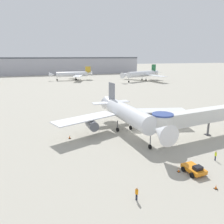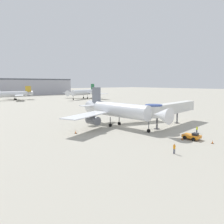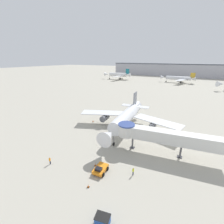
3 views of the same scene
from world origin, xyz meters
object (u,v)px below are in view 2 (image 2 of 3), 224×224
Objects in this scene: background_jet_green_tail at (84,92)px; background_jet_gold_tail at (12,94)px; traffic_cone_apron_front at (213,142)px; pushback_tug_orange at (192,136)px; traffic_cone_near_nose at (182,138)px; traffic_cone_port_wing at (76,132)px; ground_crew_wing_walker at (197,129)px; main_airplane at (119,111)px; ground_crew_marshaller at (174,148)px; jet_bridge at (170,109)px.

background_jet_gold_tail is (-44.75, 19.75, -0.58)m from background_jet_green_tail.
pushback_tug_orange is at bearing 92.50° from traffic_cone_apron_front.
pushback_tug_orange is 2.20m from traffic_cone_near_nose.
traffic_cone_near_nose is at bearing 111.83° from traffic_cone_apron_front.
pushback_tug_orange reaches higher than traffic_cone_port_wing.
traffic_cone_port_wing is 115.83m from background_jet_gold_tail.
ground_crew_wing_walker is (21.92, -17.61, 0.59)m from traffic_cone_port_wing.
main_airplane is 13.54m from traffic_cone_port_wing.
traffic_cone_near_nose is (1.01, -18.54, -4.04)m from main_airplane.
traffic_cone_port_wing is (-15.86, 19.95, -0.30)m from pushback_tug_orange.
traffic_cone_port_wing is at bearing 123.57° from traffic_cone_apron_front.
ground_crew_marshaller is (5.14, -23.09, 0.61)m from traffic_cone_port_wing.
ground_crew_marshaller is at bearing -154.75° from traffic_cone_near_nose.
traffic_cone_port_wing is 1.19× the size of traffic_cone_near_nose.
main_airplane reaches higher than ground_crew_wing_walker.
traffic_cone_apron_front is 0.02× the size of background_jet_gold_tail.
ground_crew_wing_walker is at bearing -44.25° from background_jet_green_tail.
traffic_cone_port_wing is at bearing 126.37° from traffic_cone_near_nose.
ground_crew_marshaller reaches higher than traffic_cone_port_wing.
ground_crew_marshaller is at bearing -150.27° from jet_bridge.
traffic_cone_near_nose is (-1.92, 1.02, -0.37)m from pushback_tug_orange.
background_jet_gold_tail is (-7.77, 122.38, -0.48)m from jet_bridge.
traffic_cone_port_wing is at bearing -6.91° from ground_crew_marshaller.
jet_bridge reaches higher than traffic_cone_apron_front.
traffic_cone_port_wing is (-24.78, 7.87, -4.29)m from jet_bridge.
traffic_cone_near_nose is 0.40× the size of ground_crew_wing_walker.
traffic_cone_port_wing is 0.02× the size of background_jet_green_tail.
main_airplane reaches higher than jet_bridge.
traffic_cone_port_wing is at bearing -112.73° from ground_crew_wing_walker.
traffic_cone_near_nose is 0.39× the size of ground_crew_marshaller.
pushback_tug_orange reaches higher than traffic_cone_apron_front.
traffic_cone_apron_front is (2.10, -5.25, -0.00)m from traffic_cone_near_nose.
pushback_tug_orange is at bearing -52.86° from ground_crew_wing_walker.
pushback_tug_orange is at bearing -51.51° from traffic_cone_port_wing.
jet_bridge reaches higher than pushback_tug_orange.
background_jet_gold_tail reaches higher than traffic_cone_near_nose.
pushback_tug_orange is (-8.92, -12.09, -3.99)m from jet_bridge.
ground_crew_marshaller is (-10.72, -3.14, 0.31)m from pushback_tug_orange.
pushback_tug_orange is 0.10× the size of background_jet_green_tail.
jet_bridge is at bearing 45.61° from traffic_cone_near_nose.
traffic_cone_apron_front is 0.40× the size of ground_crew_wing_walker.
jet_bridge is 6.59× the size of pushback_tug_orange.
main_airplane is 1.05× the size of background_jet_gold_tail.
main_airplane reaches higher than ground_crew_marshaller.
traffic_cone_port_wing is 1.20× the size of traffic_cone_apron_front.
jet_bridge is 0.74× the size of background_jet_gold_tail.
traffic_cone_port_wing is 113.20m from background_jet_green_tail.
background_jet_gold_tail is at bearing 81.55° from traffic_cone_port_wing.
pushback_tug_orange is 2.09× the size of ground_crew_wing_walker.
main_airplane reaches higher than traffic_cone_port_wing.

